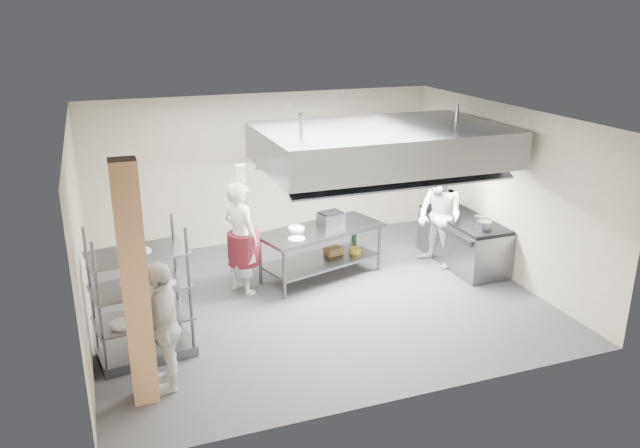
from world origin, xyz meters
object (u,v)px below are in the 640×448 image
object	(u,v)px
pass_rack	(141,294)
chef_plating	(164,326)
chef_head	(241,238)
chef_line	(440,217)
island	(321,253)
stockpot	(481,220)
cooking_range	(462,242)
griddle	(331,218)

from	to	relation	value
pass_rack	chef_plating	xyz separation A→B (m)	(0.20, -0.85, -0.09)
chef_head	chef_line	size ratio (longest dim) A/B	1.02
chef_head	chef_line	distance (m)	3.67
island	pass_rack	bearing A→B (deg)	-167.99
island	stockpot	xyz separation A→B (m)	(2.75, -0.74, 0.52)
cooking_range	stockpot	bearing A→B (deg)	-82.64
pass_rack	stockpot	size ratio (longest dim) A/B	8.41
pass_rack	stockpot	world-z (taller)	pass_rack
chef_line	cooking_range	bearing A→B (deg)	65.80
chef_head	stockpot	xyz separation A→B (m)	(4.21, -0.62, 0.01)
stockpot	chef_head	bearing A→B (deg)	171.61
island	griddle	bearing A→B (deg)	20.97
pass_rack	griddle	world-z (taller)	pass_rack
chef_plating	griddle	distance (m)	4.24
chef_head	pass_rack	bearing A→B (deg)	103.06
cooking_range	chef_line	bearing A→B (deg)	171.33
griddle	chef_head	bearing A→B (deg)	176.94
pass_rack	chef_line	xyz separation A→B (m)	(5.40, 1.45, 0.01)
chef_head	chef_plating	size ratio (longest dim) A/B	1.14
pass_rack	griddle	distance (m)	3.92
pass_rack	chef_plating	size ratio (longest dim) A/B	1.11
island	stockpot	world-z (taller)	stockpot
island	chef_plating	bearing A→B (deg)	-155.56
cooking_range	griddle	size ratio (longest dim) A/B	4.88
island	griddle	world-z (taller)	griddle
chef_plating	chef_line	bearing A→B (deg)	118.64
chef_plating	stockpot	size ratio (longest dim) A/B	7.58
island	stockpot	distance (m)	2.89
chef_head	griddle	xyz separation A→B (m)	(1.71, 0.31, 0.05)
chef_plating	griddle	world-z (taller)	chef_plating
island	chef_head	xyz separation A→B (m)	(-1.46, -0.12, 0.51)
island	chef_plating	world-z (taller)	chef_plating
island	cooking_range	bearing A→B (deg)	-22.59
chef_head	griddle	distance (m)	1.74
griddle	stockpot	size ratio (longest dim) A/B	1.84
chef_head	chef_plating	distance (m)	2.87
pass_rack	chef_plating	bearing A→B (deg)	-85.30
chef_head	stockpot	bearing A→B (deg)	-127.60
chef_plating	island	bearing A→B (deg)	135.14
island	chef_plating	xyz separation A→B (m)	(-2.99, -2.54, 0.39)
pass_rack	chef_line	distance (m)	5.59
chef_line	chef_plating	world-z (taller)	chef_line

